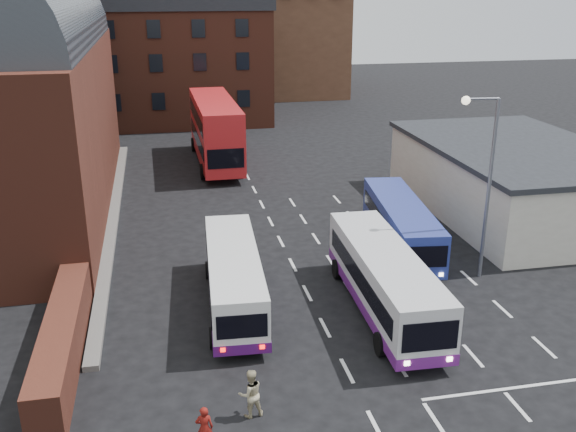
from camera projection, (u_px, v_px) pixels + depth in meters
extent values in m
plane|color=black|center=(341.00, 359.00, 24.23)|extent=(180.00, 180.00, 0.00)
cube|color=#602B1E|center=(2.00, 130.00, 38.94)|extent=(12.00, 28.00, 10.00)
cube|color=#602B1E|center=(63.00, 339.00, 23.84)|extent=(1.20, 10.00, 1.80)
cube|color=beige|center=(514.00, 180.00, 39.27)|extent=(10.00, 16.00, 4.00)
cube|color=#282B30|center=(519.00, 147.00, 38.55)|extent=(10.40, 16.40, 0.30)
cube|color=brown|center=(156.00, 68.00, 63.57)|extent=(22.00, 10.00, 11.00)
cube|color=brown|center=(247.00, 43.00, 84.08)|extent=(22.00, 22.00, 12.00)
cube|color=silver|center=(234.00, 275.00, 27.73)|extent=(2.68, 9.50, 2.13)
cube|color=black|center=(234.00, 272.00, 27.68)|extent=(2.67, 8.31, 0.77)
cylinder|color=black|center=(208.00, 270.00, 30.73)|extent=(0.29, 0.87, 0.85)
cylinder|color=black|center=(213.00, 338.00, 24.85)|extent=(0.29, 0.87, 0.85)
cylinder|color=black|center=(252.00, 267.00, 31.02)|extent=(0.29, 0.87, 0.85)
cylinder|color=black|center=(267.00, 334.00, 25.14)|extent=(0.29, 0.87, 0.85)
cube|color=silver|center=(385.00, 277.00, 27.17)|extent=(2.66, 10.33, 2.33)
cube|color=black|center=(385.00, 274.00, 27.12)|extent=(2.68, 9.14, 0.84)
cylinder|color=black|center=(438.00, 339.00, 24.73)|extent=(0.29, 0.94, 0.93)
cylinder|color=black|center=(383.00, 266.00, 31.13)|extent=(0.29, 0.94, 0.93)
cylinder|color=black|center=(380.00, 344.00, 24.36)|extent=(0.29, 0.94, 0.93)
cylinder|color=black|center=(337.00, 269.00, 30.75)|extent=(0.29, 0.94, 0.93)
cube|color=navy|center=(401.00, 223.00, 33.70)|extent=(3.31, 9.71, 2.16)
cube|color=black|center=(401.00, 221.00, 33.66)|extent=(3.22, 8.53, 0.78)
cylinder|color=black|center=(437.00, 265.00, 31.32)|extent=(0.35, 0.89, 0.87)
cylinder|color=black|center=(404.00, 219.00, 37.32)|extent=(0.35, 0.89, 0.87)
cylinder|color=black|center=(393.00, 266.00, 31.15)|extent=(0.35, 0.89, 0.87)
cylinder|color=black|center=(367.00, 220.00, 37.15)|extent=(0.35, 0.89, 0.87)
cube|color=red|center=(215.00, 129.00, 49.43)|extent=(3.04, 12.66, 4.48)
cube|color=black|center=(216.00, 137.00, 49.65)|extent=(3.08, 11.47, 1.03)
cylinder|color=black|center=(242.00, 170.00, 46.80)|extent=(0.34, 1.15, 1.15)
cylinder|color=black|center=(227.00, 143.00, 54.59)|extent=(0.34, 1.15, 1.15)
cylinder|color=black|center=(203.00, 172.00, 46.22)|extent=(0.34, 1.15, 1.15)
cylinder|color=black|center=(194.00, 145.00, 54.02)|extent=(0.34, 1.15, 1.15)
cylinder|color=slate|center=(489.00, 192.00, 29.64)|extent=(0.17, 0.17, 8.61)
cylinder|color=slate|center=(483.00, 99.00, 28.09)|extent=(1.51, 0.24, 0.11)
sphere|color=#FFF2CC|center=(466.00, 100.00, 28.03)|extent=(0.39, 0.39, 0.39)
imported|color=maroon|center=(204.00, 428.00, 19.35)|extent=(0.56, 0.39, 1.48)
imported|color=tan|center=(251.00, 393.00, 20.80)|extent=(0.92, 0.77, 1.69)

